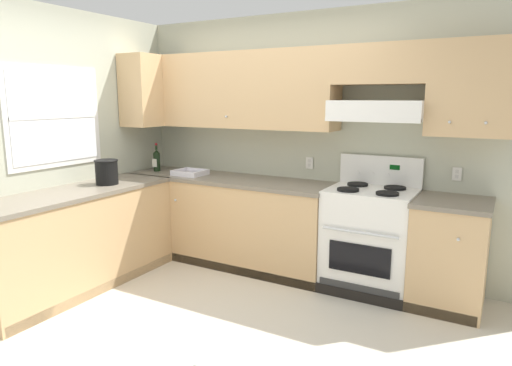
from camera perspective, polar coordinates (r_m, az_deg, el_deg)
The scene contains 9 objects.
ground_plane at distance 3.84m, azimuth -8.53°, elevation -16.25°, with size 7.04×7.04×0.00m, color beige.
wall_back at distance 4.56m, azimuth 6.96°, elevation 7.43°, with size 4.68×0.57×2.55m.
wall_left at distance 4.74m, azimuth -22.67°, elevation 5.17°, with size 0.47×4.00×2.55m.
counter_back_run at distance 4.63m, azimuth 1.16°, elevation -5.38°, with size 3.60×0.65×0.91m.
counter_left_run at distance 4.50m, azimuth -21.42°, elevation -6.61°, with size 0.63×1.91×0.91m.
stove at distance 4.26m, azimuth 14.00°, elevation -6.77°, with size 0.76×0.62×1.20m.
wine_bottle at distance 5.25m, azimuth -12.32°, elevation 2.84°, with size 0.08×0.08×0.32m.
bowl at distance 4.94m, azimuth -8.24°, elevation 1.20°, with size 0.32×0.28×0.06m.
bucket at distance 4.58m, azimuth -18.18°, elevation 1.38°, with size 0.22×0.22×0.24m.
Camera 1 is at (2.14, -2.68, 1.73)m, focal length 31.99 mm.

